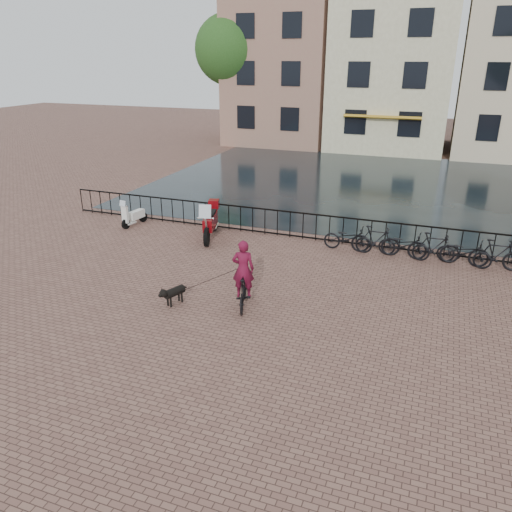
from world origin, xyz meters
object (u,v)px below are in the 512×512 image
(dog, at_px, (175,294))
(motorcycle, at_px, (210,218))
(cyclist, at_px, (243,278))
(scooter, at_px, (134,211))

(dog, distance_m, motorcycle, 5.40)
(dog, bearing_deg, cyclist, 36.82)
(cyclist, distance_m, motorcycle, 5.68)
(cyclist, height_order, dog, cyclist)
(cyclist, xyz_separation_m, scooter, (-6.73, 4.99, -0.26))
(motorcycle, xyz_separation_m, scooter, (-3.53, 0.30, -0.21))
(scooter, bearing_deg, motorcycle, 4.22)
(cyclist, bearing_deg, scooter, -52.72)
(cyclist, distance_m, dog, 1.99)
(cyclist, height_order, scooter, cyclist)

